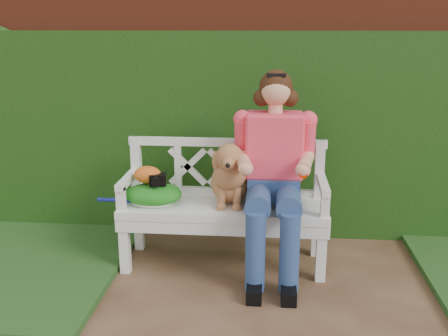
# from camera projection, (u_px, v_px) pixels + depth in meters

# --- Properties ---
(brick_wall) EXTENTS (10.00, 0.30, 2.20)m
(brick_wall) POSITION_uv_depth(u_px,v_px,m) (273.00, 103.00, 4.48)
(brick_wall) COLOR maroon
(brick_wall) RESTS_ON ground
(ivy_hedge) EXTENTS (10.00, 0.18, 1.70)m
(ivy_hedge) POSITION_uv_depth(u_px,v_px,m) (272.00, 137.00, 4.34)
(ivy_hedge) COLOR #265616
(ivy_hedge) RESTS_ON ground
(garden_bench) EXTENTS (1.64, 0.78, 0.48)m
(garden_bench) POSITION_uv_depth(u_px,v_px,m) (224.00, 234.00, 3.91)
(garden_bench) COLOR white
(garden_bench) RESTS_ON ground
(seated_woman) EXTENTS (0.72, 0.89, 1.45)m
(seated_woman) POSITION_uv_depth(u_px,v_px,m) (274.00, 173.00, 3.73)
(seated_woman) COLOR #FF5F8F
(seated_woman) RESTS_ON ground
(dog) EXTENTS (0.43, 0.51, 0.48)m
(dog) POSITION_uv_depth(u_px,v_px,m) (231.00, 172.00, 3.79)
(dog) COLOR #B76A3A
(dog) RESTS_ON garden_bench
(tennis_racket) EXTENTS (0.65, 0.46, 0.03)m
(tennis_racket) POSITION_uv_depth(u_px,v_px,m) (149.00, 201.00, 3.85)
(tennis_racket) COLOR silver
(tennis_racket) RESTS_ON garden_bench
(green_bag) EXTENTS (0.46, 0.38, 0.14)m
(green_bag) POSITION_uv_depth(u_px,v_px,m) (153.00, 194.00, 3.83)
(green_bag) COLOR #1B7917
(green_bag) RESTS_ON garden_bench
(camera_item) EXTENTS (0.14, 0.11, 0.08)m
(camera_item) POSITION_uv_depth(u_px,v_px,m) (158.00, 179.00, 3.80)
(camera_item) COLOR black
(camera_item) RESTS_ON green_bag
(baseball_glove) EXTENTS (0.25, 0.22, 0.13)m
(baseball_glove) POSITION_uv_depth(u_px,v_px,m) (148.00, 175.00, 3.83)
(baseball_glove) COLOR #D45E1B
(baseball_glove) RESTS_ON green_bag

